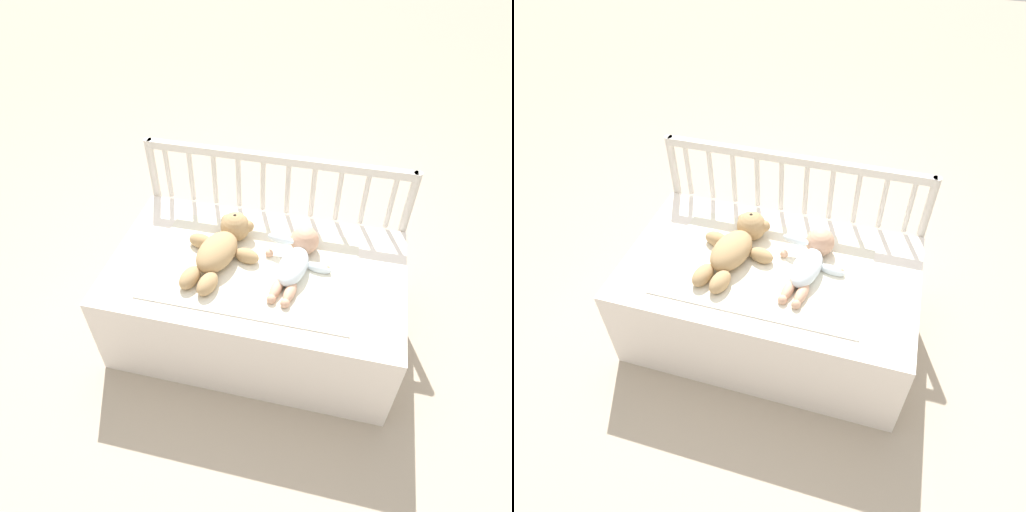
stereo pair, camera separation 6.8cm
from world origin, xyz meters
The scene contains 6 objects.
ground_plane centered at (0.00, 0.00, 0.00)m, with size 12.00×12.00×0.00m, color tan.
crib_mattress centered at (0.00, 0.00, 0.21)m, with size 1.20×0.70×0.42m.
crib_rail centered at (0.00, 0.38, 0.52)m, with size 1.20×0.04×0.72m.
blanket centered at (-0.01, -0.01, 0.43)m, with size 0.82×0.52×0.01m.
teddy_bear centered at (-0.15, 0.02, 0.48)m, with size 0.33×0.45×0.13m.
baby centered at (0.16, 0.03, 0.47)m, with size 0.28×0.40×0.12m.
Camera 1 is at (0.30, -1.27, 1.75)m, focal length 32.00 mm.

